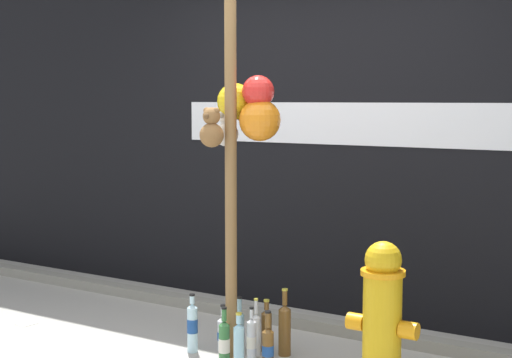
% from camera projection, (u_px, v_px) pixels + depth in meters
% --- Properties ---
extents(building_wall, '(10.00, 0.21, 3.40)m').
position_uv_depth(building_wall, '(320.00, 87.00, 5.68)').
color(building_wall, black).
rests_on(building_wall, ground_plane).
extents(curb_strip, '(8.00, 0.12, 0.08)m').
position_uv_depth(curb_strip, '(285.00, 319.00, 5.42)').
color(curb_strip, gray).
rests_on(curb_strip, ground_plane).
extents(memorial_post, '(0.50, 0.49, 3.04)m').
position_uv_depth(memorial_post, '(241.00, 80.00, 4.61)').
color(memorial_post, olive).
rests_on(memorial_post, ground_plane).
extents(fire_hydrant, '(0.41, 0.25, 0.83)m').
position_uv_depth(fire_hydrant, '(382.00, 314.00, 4.20)').
color(fire_hydrant, gold).
rests_on(fire_hydrant, ground_plane).
extents(bottle_0, '(0.07, 0.07, 0.34)m').
position_uv_depth(bottle_0, '(266.00, 329.00, 4.83)').
color(bottle_0, brown).
rests_on(bottle_0, ground_plane).
extents(bottle_1, '(0.06, 0.06, 0.35)m').
position_uv_depth(bottle_1, '(239.00, 345.00, 4.49)').
color(bottle_1, '#93CCE0').
rests_on(bottle_1, ground_plane).
extents(bottle_2, '(0.07, 0.07, 0.34)m').
position_uv_depth(bottle_2, '(224.00, 341.00, 4.64)').
color(bottle_2, '#337038').
rests_on(bottle_2, ground_plane).
extents(bottle_3, '(0.08, 0.08, 0.30)m').
position_uv_depth(bottle_3, '(223.00, 333.00, 4.85)').
color(bottle_3, silver).
rests_on(bottle_3, ground_plane).
extents(bottle_4, '(0.07, 0.07, 0.38)m').
position_uv_depth(bottle_4, '(192.00, 326.00, 4.82)').
color(bottle_4, '#B2DBEA').
rests_on(bottle_4, ground_plane).
extents(bottle_5, '(0.06, 0.06, 0.35)m').
position_uv_depth(bottle_5, '(252.00, 340.00, 4.64)').
color(bottle_5, silver).
rests_on(bottle_5, ground_plane).
extents(bottle_6, '(0.08, 0.08, 0.43)m').
position_uv_depth(bottle_6, '(285.00, 328.00, 4.76)').
color(bottle_6, brown).
rests_on(bottle_6, ground_plane).
extents(bottle_7, '(0.06, 0.06, 0.36)m').
position_uv_depth(bottle_7, '(256.00, 333.00, 4.77)').
color(bottle_7, silver).
rests_on(bottle_7, ground_plane).
extents(bottle_8, '(0.06, 0.06, 0.35)m').
position_uv_depth(bottle_8, '(239.00, 330.00, 4.86)').
color(bottle_8, '#93CCE0').
rests_on(bottle_8, ground_plane).
extents(bottle_9, '(0.07, 0.07, 0.34)m').
position_uv_depth(bottle_9, '(268.00, 346.00, 4.57)').
color(bottle_9, brown).
rests_on(bottle_9, ground_plane).
extents(litter_2, '(0.12, 0.14, 0.01)m').
position_uv_depth(litter_2, '(27.00, 323.00, 5.44)').
color(litter_2, silver).
rests_on(litter_2, ground_plane).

